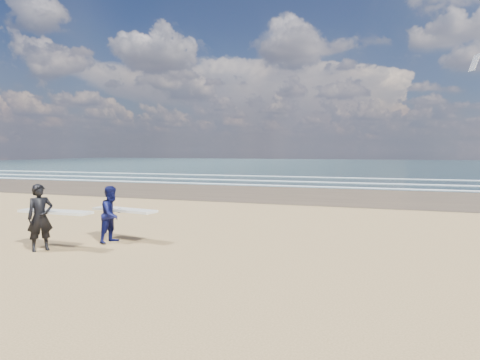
% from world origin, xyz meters
% --- Properties ---
extents(ocean, '(220.00, 100.00, 0.02)m').
position_xyz_m(ocean, '(20.00, 72.00, 0.01)').
color(ocean, '#172D32').
rests_on(ocean, ground).
extents(surfer_near, '(2.20, 1.01, 1.83)m').
position_xyz_m(surfer_near, '(-0.60, 0.23, 0.93)').
color(surfer_near, black).
rests_on(surfer_near, ground).
extents(surfer_far, '(2.26, 1.24, 1.69)m').
position_xyz_m(surfer_far, '(0.59, 1.77, 0.85)').
color(surfer_far, '#0B0F40').
rests_on(surfer_far, ground).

